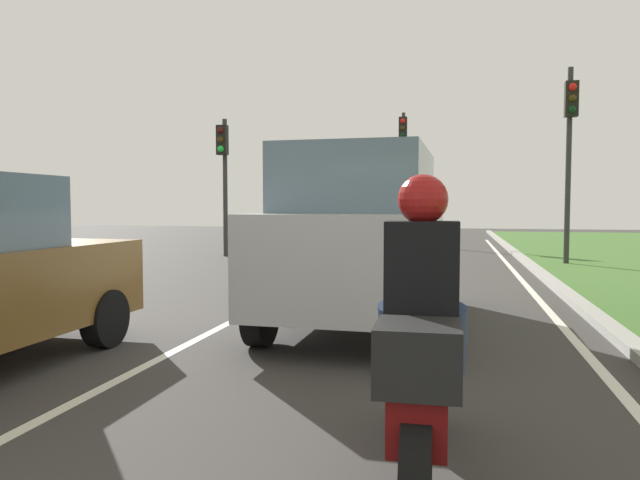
{
  "coord_description": "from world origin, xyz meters",
  "views": [
    {
      "loc": [
        2.24,
        2.06,
        1.56
      ],
      "look_at": [
        0.82,
        8.14,
        1.2
      ],
      "focal_mm": 32.88,
      "sensor_mm": 36.0,
      "label": 1
    }
  ],
  "objects": [
    {
      "name": "ground_plane",
      "position": [
        0.0,
        14.0,
        0.0
      ],
      "size": [
        60.0,
        60.0,
        0.0
      ],
      "primitive_type": "plane",
      "color": "#383533"
    },
    {
      "name": "lane_line_center",
      "position": [
        -0.7,
        14.0,
        0.0
      ],
      "size": [
        0.12,
        32.0,
        0.01
      ],
      "primitive_type": "cube",
      "color": "silver",
      "rests_on": "ground"
    },
    {
      "name": "lane_line_right_edge",
      "position": [
        3.6,
        14.0,
        0.0
      ],
      "size": [
        0.12,
        32.0,
        0.01
      ],
      "primitive_type": "cube",
      "color": "silver",
      "rests_on": "ground"
    },
    {
      "name": "curb_right",
      "position": [
        4.1,
        14.0,
        0.06
      ],
      "size": [
        0.24,
        48.0,
        0.12
      ],
      "primitive_type": "cube",
      "color": "#9E9B93",
      "rests_on": "ground"
    },
    {
      "name": "car_suv_ahead",
      "position": [
        1.03,
        9.68,
        1.17
      ],
      "size": [
        2.04,
        4.54,
        2.28
      ],
      "rotation": [
        0.0,
        0.0,
        -0.02
      ],
      "color": "#B7BABF",
      "rests_on": "ground"
    },
    {
      "name": "motorcycle",
      "position": [
        2.06,
        5.31,
        0.57
      ],
      "size": [
        0.41,
        1.9,
        1.01
      ],
      "rotation": [
        0.0,
        0.0,
        0.03
      ],
      "color": "#590A0A",
      "rests_on": "ground"
    },
    {
      "name": "rider_person",
      "position": [
        2.06,
        5.36,
        1.19
      ],
      "size": [
        0.51,
        0.41,
        1.16
      ],
      "rotation": [
        0.0,
        0.0,
        0.03
      ],
      "color": "black",
      "rests_on": "ground"
    },
    {
      "name": "traffic_light_near_right",
      "position": [
        5.07,
        18.33,
        3.4
      ],
      "size": [
        0.32,
        0.5,
        5.14
      ],
      "color": "#2D2D2D",
      "rests_on": "ground"
    },
    {
      "name": "traffic_light_overhead_left",
      "position": [
        -4.75,
        18.99,
        2.89
      ],
      "size": [
        0.32,
        0.5,
        4.24
      ],
      "color": "#2D2D2D",
      "rests_on": "ground"
    },
    {
      "name": "traffic_light_far_median",
      "position": [
        0.11,
        25.97,
        3.61
      ],
      "size": [
        0.32,
        0.5,
        5.32
      ],
      "color": "#2D2D2D",
      "rests_on": "ground"
    }
  ]
}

